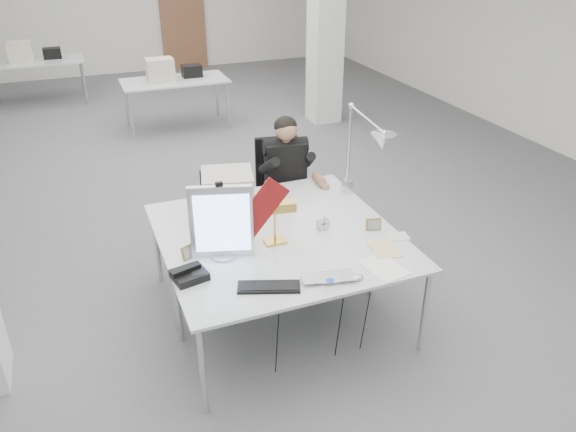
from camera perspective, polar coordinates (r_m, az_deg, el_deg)
name	(u,v)px	position (r m, az deg, el deg)	size (l,w,h in m)	color
room_shell	(206,56)	(6.04, -8.35, 15.77)	(10.04, 14.04, 3.24)	#565659
desk_main	(300,265)	(4.04, 1.26, -5.00)	(1.80, 0.90, 0.03)	silver
desk_second	(260,211)	(4.77, -2.91, 0.48)	(1.80, 0.90, 0.03)	silver
bg_desk_a	(175,81)	(9.03, -11.46, 13.31)	(1.60, 0.80, 0.03)	silver
bg_desk_b	(35,62)	(11.05, -24.31, 14.11)	(1.60, 0.80, 0.03)	silver
office_chair	(284,191)	(5.53, -0.37, 2.60)	(0.56, 0.56, 1.15)	black
seated_person	(286,162)	(5.35, -0.19, 5.54)	(0.47, 0.59, 0.89)	black
monitor	(221,222)	(4.01, -6.79, -0.61)	(0.45, 0.05, 0.56)	silver
pennant	(260,211)	(4.02, -2.91, 0.56)	(0.48, 0.01, 0.20)	maroon
keyboard	(269,287)	(3.78, -1.96, -7.22)	(0.42, 0.14, 0.02)	black
laptop	(330,282)	(3.82, 4.29, -6.73)	(0.37, 0.24, 0.03)	#BCBCC1
mouse	(358,277)	(3.89, 7.08, -6.20)	(0.09, 0.06, 0.04)	silver
bankers_lamp	(275,220)	(4.20, -1.35, -0.45)	(0.33, 0.13, 0.38)	gold
desk_phone	(189,275)	(3.92, -9.99, -5.92)	(0.22, 0.20, 0.06)	black
picture_frame_left	(189,251)	(4.14, -10.01, -3.57)	(0.13, 0.01, 0.10)	#A77E48
picture_frame_right	(373,224)	(4.49, 8.68, -0.84)	(0.12, 0.01, 0.10)	olive
desk_clock	(323,224)	(4.45, 3.56, -0.79)	(0.11, 0.11, 0.03)	#B0B0B5
paper_stack_a	(384,267)	(4.04, 9.70, -5.15)	(0.23, 0.33, 0.01)	white
paper_stack_b	(384,249)	(4.26, 9.71, -3.30)	(0.19, 0.27, 0.01)	#DFC885
paper_stack_c	(397,237)	(4.44, 11.00, -2.07)	(0.18, 0.13, 0.01)	beige
beige_monitor	(228,194)	(4.61, -6.12, 2.19)	(0.41, 0.38, 0.38)	#BFB09E
architect_lamp	(363,151)	(4.71, 7.65, 6.60)	(0.26, 0.76, 0.98)	silver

